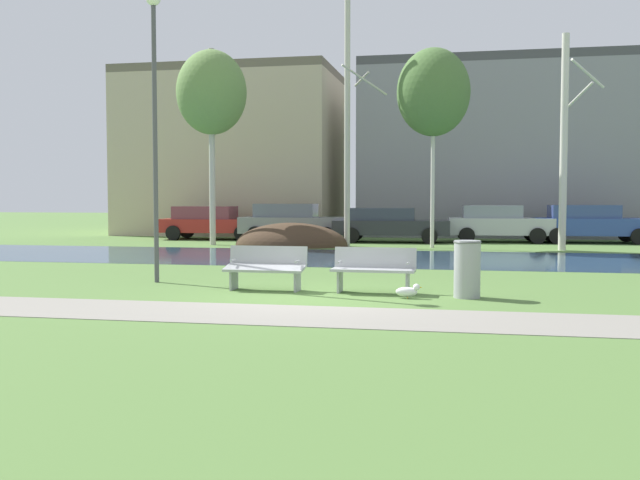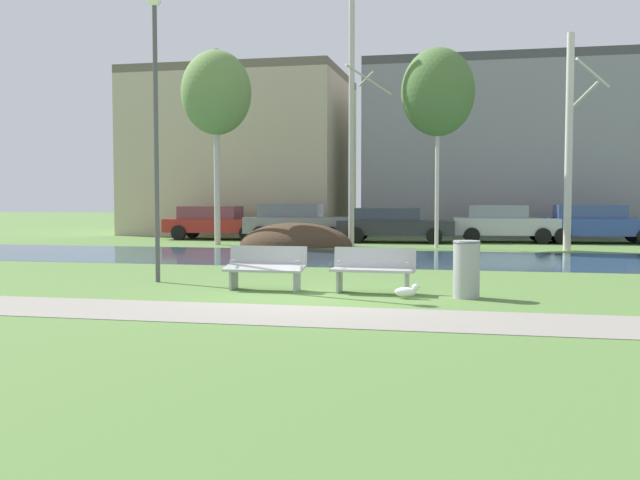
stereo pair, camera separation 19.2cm
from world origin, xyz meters
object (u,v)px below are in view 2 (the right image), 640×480
at_px(trash_bin, 466,268).
at_px(parked_wagon_fourth_silver, 503,223).
at_px(parked_hatch_third_dark, 394,224).
at_px(seagull, 407,291).
at_px(parked_suv_fifth_blue, 596,223).
at_px(streetlamp, 156,94).
at_px(parked_sedan_second_grey, 297,221).
at_px(bench_right, 373,269).
at_px(parked_van_nearest_red, 216,222).
at_px(bench_left, 266,266).

distance_m(trash_bin, parked_wagon_fourth_silver, 17.36).
xyz_separation_m(parked_hatch_third_dark, parked_wagon_fourth_silver, (4.42, 0.96, 0.05)).
distance_m(seagull, parked_suv_fifth_blue, 18.85).
bearing_deg(parked_hatch_third_dark, streetlamp, -102.85).
bearing_deg(parked_sedan_second_grey, parked_hatch_third_dark, -5.94).
xyz_separation_m(bench_right, trash_bin, (1.76, -0.32, 0.07)).
distance_m(parked_van_nearest_red, parked_hatch_third_dark, 7.94).
distance_m(bench_left, parked_hatch_third_dark, 16.05).
distance_m(trash_bin, parked_van_nearest_red, 20.21).
bearing_deg(parked_wagon_fourth_silver, parked_suv_fifth_blue, 3.49).
relative_size(seagull, streetlamp, 0.08).
height_order(bench_right, streetlamp, streetlamp).
bearing_deg(parked_van_nearest_red, streetlamp, -74.19).
relative_size(bench_left, seagull, 3.35).
height_order(bench_right, parked_wagon_fourth_silver, parked_wagon_fourth_silver).
height_order(streetlamp, parked_wagon_fourth_silver, streetlamp).
bearing_deg(seagull, parked_suv_fifth_blue, 71.42).
height_order(bench_right, seagull, bench_right).
relative_size(bench_right, parked_wagon_fourth_silver, 0.38).
bearing_deg(seagull, parked_wagon_fourth_silver, 82.46).
height_order(streetlamp, parked_hatch_third_dark, streetlamp).
xyz_separation_m(seagull, parked_hatch_third_dark, (-2.08, 16.67, 0.62)).
bearing_deg(parked_wagon_fourth_silver, parked_hatch_third_dark, -167.69).
bearing_deg(parked_sedan_second_grey, parked_suv_fifth_blue, 3.50).
distance_m(seagull, streetlamp, 6.96).
bearing_deg(bench_left, streetlamp, 162.59).
distance_m(streetlamp, parked_wagon_fourth_silver, 18.26).
bearing_deg(parked_sedan_second_grey, seagull, -69.83).
bearing_deg(trash_bin, parked_suv_fifth_blue, 74.24).
relative_size(streetlamp, parked_hatch_third_dark, 1.29).
bearing_deg(parked_wagon_fourth_silver, parked_sedan_second_grey, -176.49).
height_order(streetlamp, parked_sedan_second_grey, streetlamp).
xyz_separation_m(trash_bin, streetlamp, (-6.60, 1.16, 3.52)).
bearing_deg(seagull, bench_right, 137.86).
bearing_deg(parked_wagon_fourth_silver, bench_right, -100.15).
distance_m(parked_van_nearest_red, parked_wagon_fourth_silver, 12.35).
bearing_deg(parked_hatch_third_dark, parked_suv_fifth_blue, 8.36).
bearing_deg(parked_van_nearest_red, parked_hatch_third_dark, -4.09).
relative_size(parked_van_nearest_red, parked_hatch_third_dark, 0.97).
bearing_deg(parked_van_nearest_red, bench_right, -60.73).
bearing_deg(trash_bin, seagull, -163.14).
xyz_separation_m(trash_bin, parked_wagon_fourth_silver, (1.28, 17.31, 0.26)).
height_order(bench_right, parked_suv_fifth_blue, parked_suv_fifth_blue).
bearing_deg(parked_hatch_third_dark, parked_sedan_second_grey, 174.06).
xyz_separation_m(bench_right, seagull, (0.71, -0.64, -0.34)).
distance_m(trash_bin, seagull, 1.17).
height_order(bench_left, trash_bin, trash_bin).
xyz_separation_m(parked_wagon_fourth_silver, parked_suv_fifth_blue, (3.67, 0.22, 0.01)).
bearing_deg(parked_van_nearest_red, parked_suv_fifth_blue, 2.22).
bearing_deg(bench_left, seagull, -12.61).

